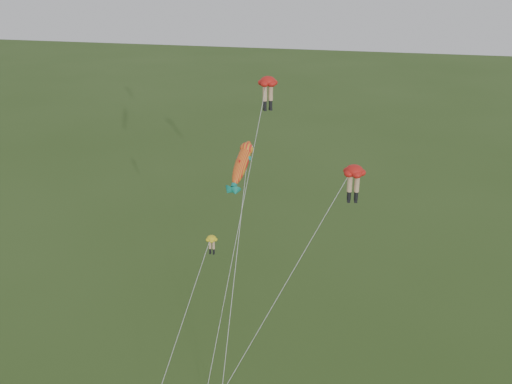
# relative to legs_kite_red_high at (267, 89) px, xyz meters

# --- Properties ---
(legs_kite_red_high) EXTENTS (2.98, 11.55, 19.12)m
(legs_kite_red_high) POSITION_rel_legs_kite_red_high_xyz_m (0.00, 0.00, 0.00)
(legs_kite_red_high) COLOR red
(legs_kite_red_high) RESTS_ON ground
(legs_kite_red_mid) EXTENTS (8.57, 9.79, 14.40)m
(legs_kite_red_mid) POSITION_rel_legs_kite_red_high_xyz_m (6.30, -3.41, -4.62)
(legs_kite_red_mid) COLOR red
(legs_kite_red_mid) RESTS_ON ground
(legs_kite_yellow) EXTENTS (2.35, 9.65, 9.54)m
(legs_kite_yellow) POSITION_rel_legs_kite_red_high_xyz_m (-2.69, -6.31, -9.72)
(legs_kite_yellow) COLOR yellow
(legs_kite_yellow) RESTS_ON ground
(fish_kite) EXTENTS (1.33, 7.98, 16.15)m
(fish_kite) POSITION_rel_legs_kite_red_high_xyz_m (-0.46, -5.49, -3.56)
(fish_kite) COLOR orange
(fish_kite) RESTS_ON ground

